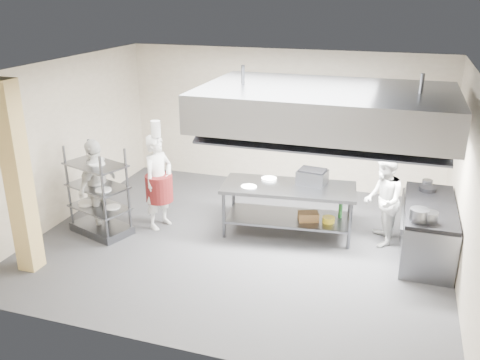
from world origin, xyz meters
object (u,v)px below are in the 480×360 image
(cooking_range, at_px, (427,231))
(stockpot, at_px, (419,215))
(chef_head, at_px, (159,182))
(chef_line, at_px, (383,200))
(island, at_px, (288,210))
(chef_plating, at_px, (98,185))
(pass_rack, at_px, (98,191))
(griddle, at_px, (312,177))

(cooking_range, xyz_separation_m, stockpot, (-0.20, -0.72, 0.58))
(chef_head, distance_m, chef_line, 3.97)
(chef_line, bearing_deg, island, -94.58)
(cooking_range, xyz_separation_m, chef_plating, (-5.69, -0.84, 0.44))
(island, distance_m, cooking_range, 2.37)
(island, relative_size, chef_line, 1.47)
(island, xyz_separation_m, pass_rack, (-3.23, -1.02, 0.35))
(chef_plating, height_order, griddle, chef_plating)
(chef_line, xyz_separation_m, stockpot, (0.56, -0.89, 0.20))
(pass_rack, distance_m, stockpot, 5.41)
(cooking_range, distance_m, chef_line, 0.87)
(pass_rack, relative_size, cooking_range, 0.81)
(chef_plating, xyz_separation_m, griddle, (3.68, 1.14, 0.17))
(island, distance_m, chef_head, 2.40)
(chef_head, height_order, griddle, chef_head)
(griddle, bearing_deg, stockpot, -22.24)
(griddle, bearing_deg, island, -138.91)
(chef_line, relative_size, griddle, 3.17)
(pass_rack, relative_size, chef_line, 1.01)
(island, bearing_deg, chef_plating, -171.40)
(cooking_range, relative_size, chef_line, 1.26)
(chef_head, xyz_separation_m, chef_line, (3.93, 0.58, -0.08))
(cooking_range, bearing_deg, stockpot, -105.80)
(island, xyz_separation_m, cooking_range, (2.37, -0.05, -0.04))
(island, height_order, stockpot, stockpot)
(chef_plating, bearing_deg, chef_head, 115.94)
(island, height_order, griddle, griddle)
(chef_head, xyz_separation_m, stockpot, (4.48, -0.32, 0.12))
(cooking_range, xyz_separation_m, chef_head, (-4.69, -0.40, 0.46))
(pass_rack, height_order, cooking_range, pass_rack)
(cooking_range, relative_size, stockpot, 7.24)
(pass_rack, distance_m, griddle, 3.82)
(chef_line, bearing_deg, chef_plating, -87.17)
(pass_rack, bearing_deg, stockpot, 21.34)
(chef_line, bearing_deg, chef_head, -90.39)
(island, bearing_deg, pass_rack, -168.97)
(pass_rack, relative_size, griddle, 3.22)
(pass_rack, bearing_deg, chef_head, 50.12)
(stockpot, bearing_deg, chef_head, 175.97)
(chef_head, bearing_deg, pass_rack, 138.37)
(island, relative_size, stockpot, 8.46)
(island, height_order, chef_line, chef_line)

